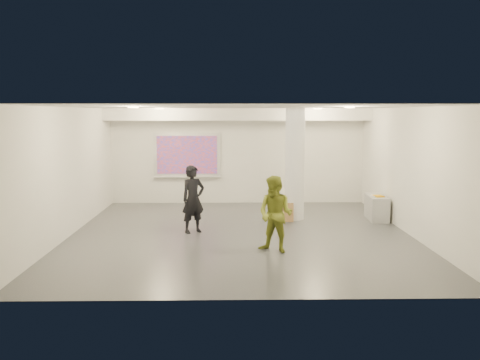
{
  "coord_description": "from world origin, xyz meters",
  "views": [
    {
      "loc": [
        -0.25,
        -12.44,
        2.87
      ],
      "look_at": [
        0.0,
        0.4,
        1.25
      ],
      "focal_mm": 40.0,
      "sensor_mm": 36.0,
      "label": 1
    }
  ],
  "objects_px": {
    "projection_screen": "(187,155)",
    "woman": "(193,199)",
    "credenza": "(377,208)",
    "man": "(276,214)",
    "column": "(295,164)"
  },
  "relations": [
    {
      "from": "column",
      "to": "man",
      "type": "bearing_deg",
      "value": -103.19
    },
    {
      "from": "column",
      "to": "man",
      "type": "relative_size",
      "value": 1.89
    },
    {
      "from": "man",
      "to": "column",
      "type": "bearing_deg",
      "value": 107.63
    },
    {
      "from": "column",
      "to": "credenza",
      "type": "distance_m",
      "value": 2.51
    },
    {
      "from": "man",
      "to": "projection_screen",
      "type": "bearing_deg",
      "value": 141.43
    },
    {
      "from": "projection_screen",
      "to": "man",
      "type": "distance_m",
      "value": 6.55
    },
    {
      "from": "column",
      "to": "credenza",
      "type": "bearing_deg",
      "value": -2.74
    },
    {
      "from": "woman",
      "to": "projection_screen",
      "type": "bearing_deg",
      "value": 64.17
    },
    {
      "from": "credenza",
      "to": "woman",
      "type": "xyz_separation_m",
      "value": [
        -4.85,
        -1.48,
        0.49
      ]
    },
    {
      "from": "projection_screen",
      "to": "credenza",
      "type": "relative_size",
      "value": 1.88
    },
    {
      "from": "projection_screen",
      "to": "credenza",
      "type": "xyz_separation_m",
      "value": [
        5.32,
        -2.76,
        -1.2
      ]
    },
    {
      "from": "column",
      "to": "projection_screen",
      "type": "relative_size",
      "value": 1.43
    },
    {
      "from": "projection_screen",
      "to": "woman",
      "type": "bearing_deg",
      "value": -83.64
    },
    {
      "from": "projection_screen",
      "to": "man",
      "type": "bearing_deg",
      "value": -69.39
    },
    {
      "from": "woman",
      "to": "man",
      "type": "xyz_separation_m",
      "value": [
        1.82,
        -1.86,
        -0.02
      ]
    }
  ]
}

